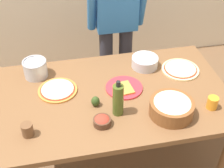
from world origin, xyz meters
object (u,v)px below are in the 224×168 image
at_px(cup_orange, 212,103).
at_px(cup_small_brown, 27,130).
at_px(plate_with_slice, 124,88).
at_px(small_sauce_bowl, 102,121).
at_px(person_cook, 116,18).
at_px(mixing_bowl_steel, 145,62).
at_px(olive_oil_bottle, 118,99).
at_px(popcorn_bowl, 172,107).
at_px(pizza_raw_on_board, 180,69).
at_px(pizza_cooked_on_tray, 58,90).
at_px(steel_pot, 35,68).
at_px(dining_table, 113,104).
at_px(avocado, 95,101).

height_order(cup_orange, cup_small_brown, same).
relative_size(plate_with_slice, small_sauce_bowl, 2.36).
distance_m(small_sauce_bowl, cup_small_brown, 0.44).
relative_size(person_cook, plate_with_slice, 6.23).
height_order(plate_with_slice, cup_orange, cup_orange).
xyz_separation_m(person_cook, mixing_bowl_steel, (0.12, -0.48, -0.14)).
distance_m(plate_with_slice, olive_oil_bottle, 0.27).
xyz_separation_m(popcorn_bowl, mixing_bowl_steel, (-0.02, 0.54, -0.02)).
relative_size(mixing_bowl_steel, small_sauce_bowl, 1.82).
bearing_deg(cup_orange, pizza_raw_on_board, 96.24).
xyz_separation_m(popcorn_bowl, cup_orange, (0.28, 0.00, -0.02)).
relative_size(pizza_raw_on_board, mixing_bowl_steel, 1.40).
distance_m(person_cook, pizza_raw_on_board, 0.71).
height_order(person_cook, small_sauce_bowl, person_cook).
bearing_deg(pizza_cooked_on_tray, cup_small_brown, -117.93).
distance_m(popcorn_bowl, mixing_bowl_steel, 0.54).
height_order(mixing_bowl_steel, cup_orange, cup_orange).
bearing_deg(plate_with_slice, steel_pot, 155.26).
xyz_separation_m(plate_with_slice, mixing_bowl_steel, (0.21, 0.23, 0.03)).
bearing_deg(cup_orange, small_sauce_bowl, -179.62).
bearing_deg(small_sauce_bowl, cup_small_brown, 179.62).
relative_size(pizza_raw_on_board, pizza_cooked_on_tray, 1.03).
height_order(pizza_cooked_on_tray, steel_pot, steel_pot).
distance_m(plate_with_slice, steel_pot, 0.66).
relative_size(steel_pot, cup_orange, 2.04).
relative_size(dining_table, cup_orange, 18.82).
distance_m(cup_orange, avocado, 0.76).
relative_size(pizza_cooked_on_tray, popcorn_bowl, 0.97).
bearing_deg(popcorn_bowl, person_cook, 97.74).
distance_m(cup_orange, cup_small_brown, 1.17).
height_order(olive_oil_bottle, cup_small_brown, olive_oil_bottle).
bearing_deg(small_sauce_bowl, cup_orange, 0.38).
relative_size(small_sauce_bowl, cup_orange, 1.29).
bearing_deg(olive_oil_bottle, cup_orange, -7.03).
height_order(person_cook, cup_small_brown, person_cook).
xyz_separation_m(popcorn_bowl, small_sauce_bowl, (-0.44, -0.00, -0.03)).
xyz_separation_m(pizza_raw_on_board, steel_pot, (-1.07, 0.15, 0.06)).
distance_m(pizza_cooked_on_tray, cup_orange, 1.04).
bearing_deg(cup_small_brown, small_sauce_bowl, -0.38).
distance_m(olive_oil_bottle, steel_pot, 0.71).
distance_m(dining_table, plate_with_slice, 0.14).
height_order(dining_table, pizza_cooked_on_tray, pizza_cooked_on_tray).
bearing_deg(small_sauce_bowl, pizza_raw_on_board, 32.71).
height_order(olive_oil_bottle, cup_orange, olive_oil_bottle).
bearing_deg(dining_table, cup_small_brown, -155.40).
bearing_deg(pizza_cooked_on_tray, steel_pot, 124.11).
height_order(pizza_cooked_on_tray, small_sauce_bowl, small_sauce_bowl).
relative_size(dining_table, popcorn_bowl, 5.71).
bearing_deg(plate_with_slice, person_cook, 82.46).
bearing_deg(pizza_raw_on_board, dining_table, -162.77).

